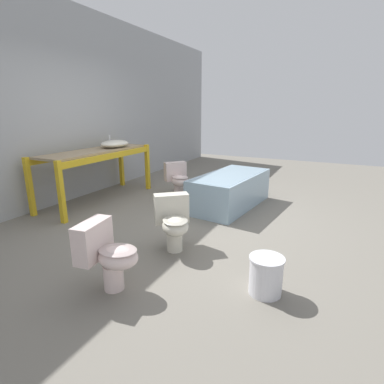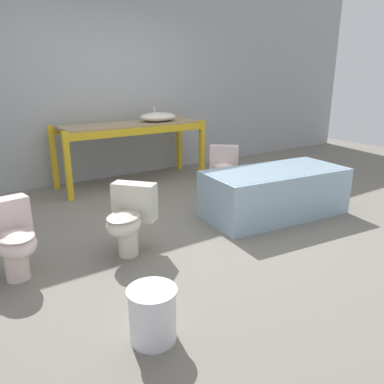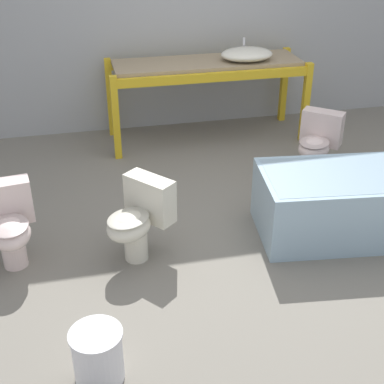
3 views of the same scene
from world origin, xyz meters
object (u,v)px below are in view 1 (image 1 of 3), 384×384
at_px(toilet_extra, 107,253).
at_px(bucket_white, 266,275).
at_px(toilet_far, 178,178).
at_px(toilet_near, 174,220).
at_px(bathtub_main, 230,188).
at_px(sink_basin, 115,144).

height_order(toilet_extra, bucket_white, toilet_extra).
relative_size(toilet_far, bucket_white, 1.81).
height_order(toilet_near, bucket_white, toilet_near).
bearing_deg(bathtub_main, bucket_white, -146.56).
xyz_separation_m(sink_basin, toilet_extra, (-2.38, -1.89, -0.60)).
distance_m(bathtub_main, toilet_extra, 2.69).
distance_m(bathtub_main, toilet_far, 1.02).
xyz_separation_m(toilet_near, bucket_white, (-0.39, -1.13, -0.16)).
relative_size(toilet_extra, bucket_white, 1.81).
bearing_deg(bathtub_main, sink_basin, 105.36).
xyz_separation_m(toilet_near, toilet_extra, (-0.93, 0.13, 0.00)).
bearing_deg(toilet_extra, toilet_far, 8.29).
distance_m(toilet_extra, bucket_white, 1.37).
height_order(sink_basin, bucket_white, sink_basin).
bearing_deg(toilet_far, sink_basin, 151.28).
xyz_separation_m(bathtub_main, toilet_far, (0.09, 1.02, 0.04)).
bearing_deg(toilet_near, sink_basin, 104.13).
bearing_deg(bathtub_main, toilet_near, -174.69).
distance_m(toilet_far, bucket_white, 3.08).
height_order(toilet_far, toilet_extra, same).
distance_m(sink_basin, toilet_near, 2.55).
relative_size(sink_basin, bucket_white, 1.64).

